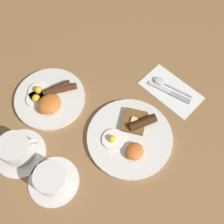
# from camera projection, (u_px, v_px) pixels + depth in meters

# --- Properties ---
(ground_plane) EXTENTS (3.00, 3.00, 0.00)m
(ground_plane) POSITION_uv_depth(u_px,v_px,m) (130.00, 138.00, 0.87)
(ground_plane) COLOR olive
(breakfast_plate_near) EXTENTS (0.28, 0.28, 0.04)m
(breakfast_plate_near) POSITION_uv_depth(u_px,v_px,m) (130.00, 136.00, 0.86)
(breakfast_plate_near) COLOR silver
(breakfast_plate_near) RESTS_ON ground_plane
(breakfast_plate_far) EXTENTS (0.25, 0.25, 0.05)m
(breakfast_plate_far) POSITION_uv_depth(u_px,v_px,m) (50.00, 98.00, 0.92)
(breakfast_plate_far) COLOR silver
(breakfast_plate_far) RESTS_ON ground_plane
(teacup_near) EXTENTS (0.16, 0.16, 0.07)m
(teacup_near) POSITION_uv_depth(u_px,v_px,m) (52.00, 179.00, 0.77)
(teacup_near) COLOR silver
(teacup_near) RESTS_ON ground_plane
(teacup_far) EXTENTS (0.17, 0.17, 0.08)m
(teacup_far) POSITION_uv_depth(u_px,v_px,m) (17.00, 150.00, 0.81)
(teacup_far) COLOR silver
(teacup_far) RESTS_ON ground_plane
(napkin) EXTENTS (0.14, 0.23, 0.01)m
(napkin) POSITION_uv_depth(u_px,v_px,m) (171.00, 90.00, 0.95)
(napkin) COLOR white
(napkin) RESTS_ON ground_plane
(knife) EXTENTS (0.04, 0.16, 0.01)m
(knife) POSITION_uv_depth(u_px,v_px,m) (172.00, 93.00, 0.94)
(knife) COLOR silver
(knife) RESTS_ON napkin
(spoon) EXTENTS (0.04, 0.15, 0.01)m
(spoon) POSITION_uv_depth(u_px,v_px,m) (164.00, 83.00, 0.95)
(spoon) COLOR silver
(spoon) RESTS_ON napkin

